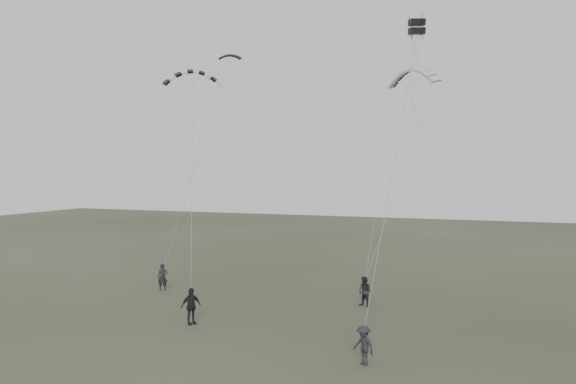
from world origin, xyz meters
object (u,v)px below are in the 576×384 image
(flyer_center, at_px, (191,306))
(kite_dark_small, at_px, (230,55))
(flyer_left, at_px, (163,277))
(kite_box, at_px, (417,27))
(flyer_far, at_px, (364,345))
(kite_pale_large, at_px, (413,69))
(flyer_right, at_px, (365,292))
(kite_striped, at_px, (193,71))

(flyer_center, distance_m, kite_dark_small, 18.26)
(flyer_left, relative_size, kite_box, 2.38)
(flyer_far, height_order, kite_pale_large, kite_pale_large)
(kite_dark_small, bearing_deg, flyer_left, -153.99)
(flyer_left, height_order, kite_dark_small, kite_dark_small)
(flyer_right, height_order, kite_box, kite_box)
(kite_striped, bearing_deg, flyer_right, -11.27)
(flyer_left, bearing_deg, kite_box, -37.40)
(flyer_far, height_order, kite_dark_small, kite_dark_small)
(flyer_left, distance_m, kite_dark_small, 15.98)
(flyer_left, xyz_separation_m, kite_box, (17.17, -2.79, 14.57))
(flyer_right, relative_size, kite_striped, 0.53)
(flyer_right, distance_m, kite_pale_large, 16.77)
(flyer_left, height_order, flyer_far, flyer_left)
(kite_striped, bearing_deg, flyer_left, 111.27)
(flyer_left, height_order, flyer_center, flyer_center)
(flyer_far, bearing_deg, flyer_left, -179.73)
(flyer_center, bearing_deg, flyer_right, -16.51)
(flyer_right, height_order, flyer_far, flyer_right)
(flyer_right, bearing_deg, kite_dark_small, -171.01)
(kite_pale_large, bearing_deg, kite_box, -52.20)
(flyer_right, distance_m, flyer_far, 10.09)
(kite_striped, relative_size, kite_box, 4.51)
(flyer_center, xyz_separation_m, kite_striped, (-1.74, 3.35, 12.97))
(flyer_far, distance_m, kite_pale_large, 23.30)
(flyer_left, distance_m, flyer_far, 18.56)
(flyer_left, xyz_separation_m, kite_striped, (4.32, -3.19, 13.03))
(flyer_right, bearing_deg, flyer_center, -113.60)
(flyer_center, bearing_deg, kite_pale_large, 0.39)
(kite_dark_small, xyz_separation_m, kite_striped, (0.84, -6.47, -2.21))
(flyer_center, distance_m, flyer_far, 10.36)
(flyer_center, xyz_separation_m, flyer_far, (9.96, -2.84, -0.13))
(flyer_left, height_order, kite_box, kite_box)
(flyer_right, xyz_separation_m, flyer_far, (2.22, -9.84, -0.06))
(flyer_far, distance_m, kite_dark_small, 23.49)
(kite_dark_small, relative_size, kite_box, 2.10)
(kite_striped, distance_m, kite_box, 12.94)
(flyer_left, xyz_separation_m, kite_pale_large, (15.28, 8.83, 14.45))
(kite_striped, bearing_deg, flyer_far, -60.22)
(flyer_right, bearing_deg, kite_striped, -134.68)
(flyer_far, bearing_deg, flyer_right, 133.32)
(flyer_center, height_order, kite_dark_small, kite_dark_small)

